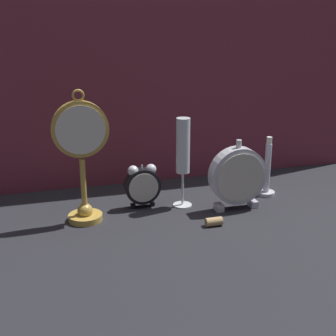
{
  "coord_description": "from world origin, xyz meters",
  "views": [
    {
      "loc": [
        -0.32,
        -1.04,
        0.5
      ],
      "look_at": [
        0.0,
        0.08,
        0.12
      ],
      "focal_mm": 50.0,
      "sensor_mm": 36.0,
      "label": 1
    }
  ],
  "objects_px": {
    "alarm_clock_twin_bell": "(142,184)",
    "brass_candlestick": "(267,175)",
    "mantel_clock_silver": "(238,176)",
    "wine_cork": "(214,222)",
    "pocket_watch_on_stand": "(82,158)",
    "champagne_flute": "(183,152)"
  },
  "relations": [
    {
      "from": "mantel_clock_silver",
      "to": "wine_cork",
      "type": "bearing_deg",
      "value": -139.12
    },
    {
      "from": "pocket_watch_on_stand",
      "to": "mantel_clock_silver",
      "type": "relative_size",
      "value": 1.74
    },
    {
      "from": "champagne_flute",
      "to": "pocket_watch_on_stand",
      "type": "bearing_deg",
      "value": -174.59
    },
    {
      "from": "pocket_watch_on_stand",
      "to": "brass_candlestick",
      "type": "xyz_separation_m",
      "value": [
        0.53,
        0.04,
        -0.11
      ]
    },
    {
      "from": "alarm_clock_twin_bell",
      "to": "champagne_flute",
      "type": "distance_m",
      "value": 0.14
    },
    {
      "from": "pocket_watch_on_stand",
      "to": "alarm_clock_twin_bell",
      "type": "xyz_separation_m",
      "value": [
        0.16,
        0.05,
        -0.1
      ]
    },
    {
      "from": "mantel_clock_silver",
      "to": "wine_cork",
      "type": "relative_size",
      "value": 4.57
    },
    {
      "from": "pocket_watch_on_stand",
      "to": "mantel_clock_silver",
      "type": "xyz_separation_m",
      "value": [
        0.4,
        -0.04,
        -0.07
      ]
    },
    {
      "from": "champagne_flute",
      "to": "wine_cork",
      "type": "relative_size",
      "value": 5.84
    },
    {
      "from": "mantel_clock_silver",
      "to": "brass_candlestick",
      "type": "xyz_separation_m",
      "value": [
        0.13,
        0.07,
        -0.03
      ]
    },
    {
      "from": "alarm_clock_twin_bell",
      "to": "brass_candlestick",
      "type": "relative_size",
      "value": 0.69
    },
    {
      "from": "pocket_watch_on_stand",
      "to": "brass_candlestick",
      "type": "distance_m",
      "value": 0.54
    },
    {
      "from": "wine_cork",
      "to": "pocket_watch_on_stand",
      "type": "bearing_deg",
      "value": 158.3
    },
    {
      "from": "mantel_clock_silver",
      "to": "alarm_clock_twin_bell",
      "type": "bearing_deg",
      "value": 161.36
    },
    {
      "from": "champagne_flute",
      "to": "mantel_clock_silver",
      "type": "bearing_deg",
      "value": -24.8
    },
    {
      "from": "brass_candlestick",
      "to": "wine_cork",
      "type": "bearing_deg",
      "value": -144.94
    },
    {
      "from": "brass_candlestick",
      "to": "wine_cork",
      "type": "xyz_separation_m",
      "value": [
        -0.22,
        -0.16,
        -0.05
      ]
    },
    {
      "from": "alarm_clock_twin_bell",
      "to": "champagne_flute",
      "type": "bearing_deg",
      "value": -10.37
    },
    {
      "from": "champagne_flute",
      "to": "brass_candlestick",
      "type": "relative_size",
      "value": 1.41
    },
    {
      "from": "alarm_clock_twin_bell",
      "to": "wine_cork",
      "type": "height_order",
      "value": "alarm_clock_twin_bell"
    },
    {
      "from": "pocket_watch_on_stand",
      "to": "champagne_flute",
      "type": "height_order",
      "value": "pocket_watch_on_stand"
    },
    {
      "from": "champagne_flute",
      "to": "brass_candlestick",
      "type": "height_order",
      "value": "champagne_flute"
    }
  ]
}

